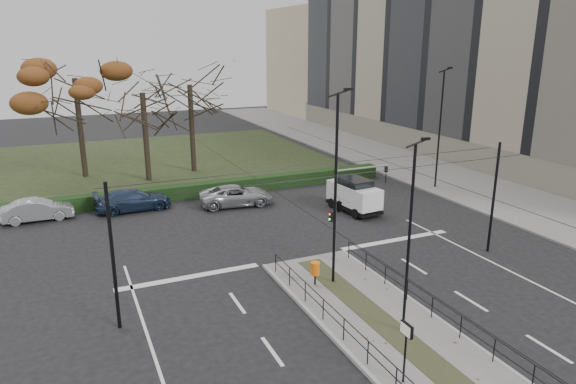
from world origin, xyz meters
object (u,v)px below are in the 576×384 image
(streetlamp_median_near, at_px, (410,238))
(streetlamp_sidewalk, at_px, (440,128))
(traffic_light, at_px, (340,204))
(litter_bin, at_px, (315,269))
(streetlamp_median_far, at_px, (336,188))
(bare_tree_near, at_px, (143,99))
(parked_car_second, at_px, (38,210))
(white_van, at_px, (354,194))
(rust_tree, at_px, (75,78))
(parked_car_fourth, at_px, (236,195))
(info_panel, at_px, (406,336))
(parked_car_third, at_px, (133,200))
(bare_tree_center, at_px, (190,91))

(streetlamp_median_near, bearing_deg, streetlamp_sidewalk, 47.45)
(traffic_light, bearing_deg, litter_bin, -138.78)
(streetlamp_sidewalk, bearing_deg, streetlamp_median_far, -143.40)
(streetlamp_median_far, xyz_separation_m, bare_tree_near, (-4.71, 22.74, 1.97))
(traffic_light, bearing_deg, parked_car_second, 137.01)
(white_van, relative_size, rust_tree, 0.40)
(parked_car_fourth, height_order, rust_tree, rust_tree)
(streetlamp_sidewalk, bearing_deg, parked_car_fourth, 171.88)
(info_panel, height_order, parked_car_fourth, info_panel)
(white_van, bearing_deg, bare_tree_near, 129.53)
(streetlamp_median_near, bearing_deg, parked_car_third, 110.07)
(parked_car_fourth, relative_size, bare_tree_near, 0.54)
(white_van, xyz_separation_m, bare_tree_center, (-7.09, 15.32, 5.81))
(parked_car_second, xyz_separation_m, parked_car_third, (5.83, -0.29, 0.02))
(white_van, relative_size, bare_tree_near, 0.46)
(litter_bin, height_order, bare_tree_near, bare_tree_near)
(litter_bin, relative_size, info_panel, 0.51)
(streetlamp_median_near, relative_size, streetlamp_median_far, 0.85)
(litter_bin, bearing_deg, bare_tree_near, 99.47)
(info_panel, distance_m, streetlamp_median_far, 8.11)
(parked_car_third, xyz_separation_m, rust_tree, (-2.44, 10.83, 7.46))
(streetlamp_median_near, distance_m, streetlamp_median_far, 4.92)
(streetlamp_median_near, distance_m, parked_car_fourth, 18.71)
(parked_car_second, relative_size, white_van, 0.99)
(info_panel, distance_m, bare_tree_center, 32.29)
(streetlamp_median_far, bearing_deg, traffic_light, 55.36)
(traffic_light, relative_size, parked_car_fourth, 1.01)
(bare_tree_center, bearing_deg, parked_car_third, -125.29)
(rust_tree, distance_m, bare_tree_near, 6.00)
(parked_car_second, xyz_separation_m, bare_tree_center, (12.26, 8.79, 6.29))
(parked_car_fourth, bearing_deg, parked_car_second, 87.54)
(info_panel, distance_m, bare_tree_near, 30.74)
(streetlamp_median_near, bearing_deg, rust_tree, 107.55)
(streetlamp_median_far, height_order, bare_tree_near, bare_tree_near)
(traffic_light, height_order, streetlamp_median_far, streetlamp_median_far)
(streetlamp_median_near, height_order, bare_tree_near, bare_tree_near)
(streetlamp_median_far, height_order, parked_car_second, streetlamp_median_far)
(info_panel, bearing_deg, white_van, 64.04)
(parked_car_third, bearing_deg, streetlamp_sidewalk, -101.52)
(info_panel, xyz_separation_m, rust_tree, (-7.90, 33.61, 6.35))
(streetlamp_sidewalk, distance_m, parked_car_second, 28.68)
(streetlamp_sidewalk, height_order, parked_car_third, streetlamp_sidewalk)
(streetlamp_median_near, xyz_separation_m, parked_car_fourth, (-0.62, 18.41, -3.27))
(litter_bin, bearing_deg, parked_car_fourth, 86.98)
(litter_bin, xyz_separation_m, parked_car_third, (-6.04, 15.25, -0.21))
(streetlamp_median_far, xyz_separation_m, parked_car_second, (-12.80, 15.61, -3.96))
(streetlamp_median_far, relative_size, bare_tree_center, 0.90)
(litter_bin, relative_size, parked_car_second, 0.26)
(traffic_light, xyz_separation_m, parked_car_fourth, (-1.77, 11.32, -2.40))
(parked_car_third, relative_size, rust_tree, 0.47)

